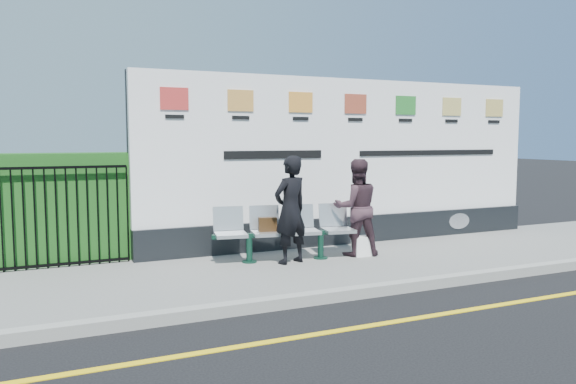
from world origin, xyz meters
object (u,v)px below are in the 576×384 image
at_px(billboard, 353,173).
at_px(woman_left, 290,210).
at_px(bench, 286,245).
at_px(woman_right, 356,207).

height_order(billboard, woman_left, billboard).
relative_size(billboard, woman_left, 4.80).
bearing_deg(woman_left, billboard, -164.47).
height_order(bench, woman_right, woman_right).
relative_size(bench, woman_right, 1.40).
relative_size(woman_left, woman_right, 1.05).
bearing_deg(woman_right, billboard, -104.87).
bearing_deg(billboard, woman_left, -147.34).
distance_m(bench, woman_right, 1.35).
relative_size(billboard, bench, 3.60).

